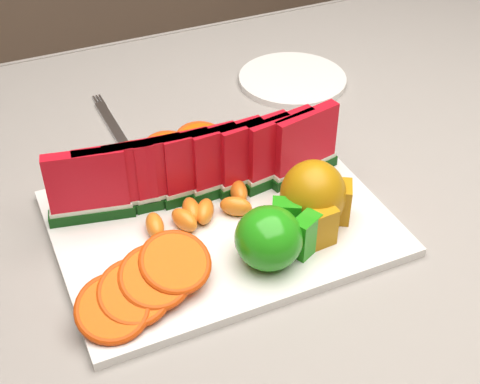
{
  "coord_description": "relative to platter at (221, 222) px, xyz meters",
  "views": [
    {
      "loc": [
        -0.3,
        -0.62,
        1.31
      ],
      "look_at": [
        -0.04,
        -0.04,
        0.81
      ],
      "focal_mm": 50.0,
      "sensor_mm": 36.0,
      "label": 1
    }
  ],
  "objects": [
    {
      "name": "tablecloth",
      "position": [
        0.07,
        0.04,
        -0.05
      ],
      "size": [
        1.53,
        1.03,
        0.2
      ],
      "color": "slate",
      "rests_on": "table"
    },
    {
      "name": "fork",
      "position": [
        -0.06,
        0.27,
        -0.0
      ],
      "size": [
        0.02,
        0.2,
        0.0
      ],
      "color": "silver",
      "rests_on": "tablecloth"
    },
    {
      "name": "side_plate",
      "position": [
        0.25,
        0.29,
        -0.0
      ],
      "size": [
        0.2,
        0.2,
        0.01
      ],
      "color": "silver",
      "rests_on": "tablecloth"
    },
    {
      "name": "platter",
      "position": [
        0.0,
        0.0,
        0.0
      ],
      "size": [
        0.4,
        0.3,
        0.01
      ],
      "color": "silver",
      "rests_on": "tablecloth"
    },
    {
      "name": "tangerine_segments",
      "position": [
        -0.02,
        0.01,
        0.02
      ],
      "size": [
        0.15,
        0.07,
        0.03
      ],
      "color": "orange",
      "rests_on": "platter"
    },
    {
      "name": "table",
      "position": [
        0.07,
        0.04,
        -0.11
      ],
      "size": [
        1.4,
        0.9,
        0.75
      ],
      "color": "#4F381E",
      "rests_on": "ground"
    },
    {
      "name": "watermelon_row",
      "position": [
        -0.0,
        0.05,
        0.05
      ],
      "size": [
        0.39,
        0.07,
        0.1
      ],
      "color": "#083511",
      "rests_on": "platter"
    },
    {
      "name": "pear_cluster",
      "position": [
        0.1,
        -0.05,
        0.04
      ],
      "size": [
        0.11,
        0.11,
        0.09
      ],
      "color": "#A68B12",
      "rests_on": "platter"
    },
    {
      "name": "orange_fan_front",
      "position": [
        -0.13,
        -0.09,
        0.03
      ],
      "size": [
        0.17,
        0.12,
        0.05
      ],
      "color": "orange",
      "rests_on": "platter"
    },
    {
      "name": "apple_cluster",
      "position": [
        0.03,
        -0.09,
        0.04
      ],
      "size": [
        0.11,
        0.09,
        0.07
      ],
      "color": "#2E830A",
      "rests_on": "platter"
    },
    {
      "name": "orange_fan_back",
      "position": [
        -0.04,
        0.13,
        0.02
      ],
      "size": [
        0.23,
        0.1,
        0.04
      ],
      "color": "orange",
      "rests_on": "platter"
    }
  ]
}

